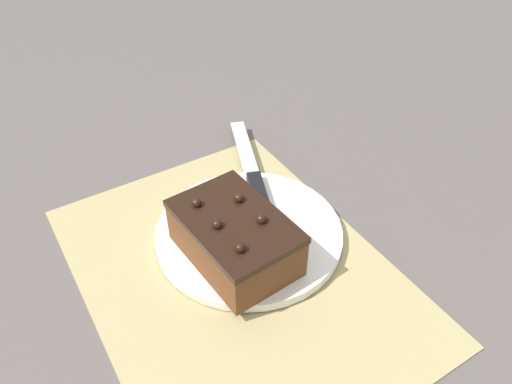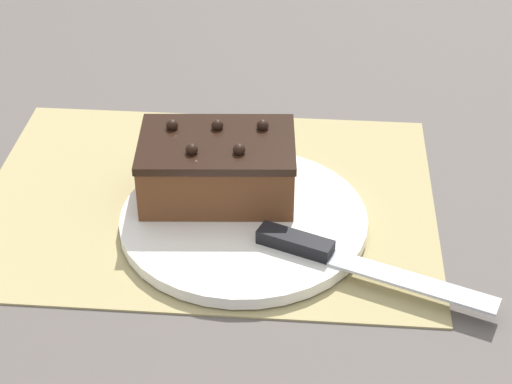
{
  "view_description": "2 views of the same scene",
  "coord_description": "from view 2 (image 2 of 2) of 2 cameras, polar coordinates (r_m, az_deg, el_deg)",
  "views": [
    {
      "loc": [
        -0.35,
        0.19,
        0.47
      ],
      "look_at": [
        0.07,
        -0.07,
        0.05
      ],
      "focal_mm": 35.0,
      "sensor_mm": 36.0,
      "label": 1
    },
    {
      "loc": [
        0.11,
        -0.7,
        0.51
      ],
      "look_at": [
        0.05,
        -0.02,
        0.03
      ],
      "focal_mm": 60.0,
      "sensor_mm": 36.0,
      "label": 2
    }
  ],
  "objects": [
    {
      "name": "ground_plane",
      "position": [
        0.88,
        -3.2,
        -0.55
      ],
      "size": [
        3.0,
        3.0,
        0.0
      ],
      "primitive_type": "plane",
      "color": "#544C47"
    },
    {
      "name": "placemat_woven",
      "position": [
        0.88,
        -3.2,
        -0.45
      ],
      "size": [
        0.46,
        0.34,
        0.0
      ],
      "primitive_type": "cube",
      "color": "tan",
      "rests_on": "ground_plane"
    },
    {
      "name": "cake_plate",
      "position": [
        0.83,
        -0.82,
        -1.9
      ],
      "size": [
        0.24,
        0.24,
        0.01
      ],
      "color": "white",
      "rests_on": "placemat_woven"
    },
    {
      "name": "chocolate_cake",
      "position": [
        0.84,
        -2.59,
        1.73
      ],
      "size": [
        0.16,
        0.11,
        0.07
      ],
      "rotation": [
        0.0,
        0.0,
        0.08
      ],
      "color": "brown",
      "rests_on": "cake_plate"
    },
    {
      "name": "serving_knife",
      "position": [
        0.78,
        5.17,
        -4.2
      ],
      "size": [
        0.22,
        0.1,
        0.01
      ],
      "rotation": [
        0.0,
        0.0,
        4.34
      ],
      "color": "black",
      "rests_on": "cake_plate"
    }
  ]
}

